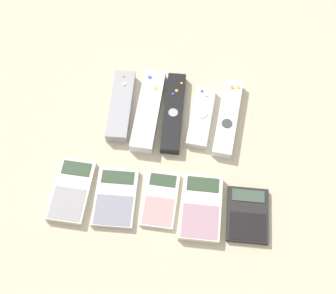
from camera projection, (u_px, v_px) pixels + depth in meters
ground_plane at (166, 164)px, 1.05m from camera, size 3.00×3.00×0.00m
remote_0 at (121, 105)px, 1.10m from camera, size 0.06×0.19×0.03m
remote_1 at (148, 110)px, 1.10m from camera, size 0.05×0.22×0.03m
remote_2 at (175, 113)px, 1.10m from camera, size 0.05×0.21×0.02m
remote_3 at (201, 117)px, 1.09m from camera, size 0.06×0.16×0.02m
remote_4 at (228, 118)px, 1.09m from camera, size 0.06×0.20×0.02m
calculator_0 at (72, 190)px, 1.01m from camera, size 0.08×0.15×0.02m
calculator_1 at (115, 197)px, 1.00m from camera, size 0.09×0.14×0.01m
calculator_2 at (159, 199)px, 1.00m from camera, size 0.07×0.13×0.01m
calculator_3 at (201, 207)px, 0.99m from camera, size 0.09×0.15×0.02m
calculator_4 at (248, 215)px, 0.99m from camera, size 0.09×0.12×0.01m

